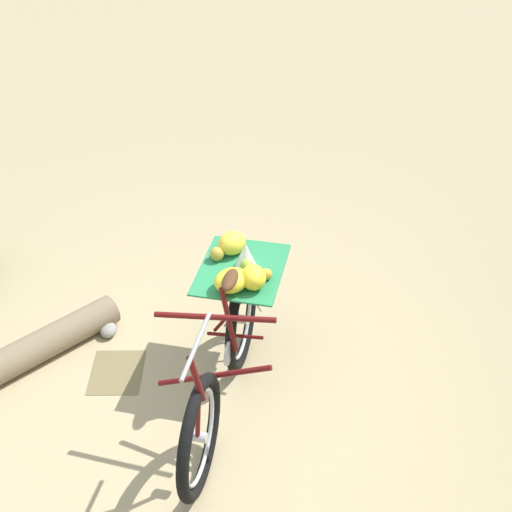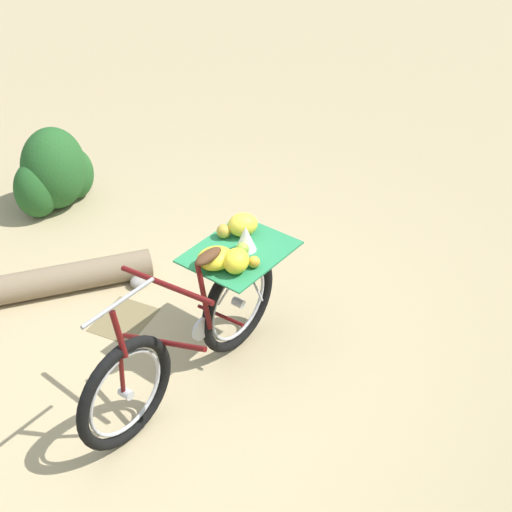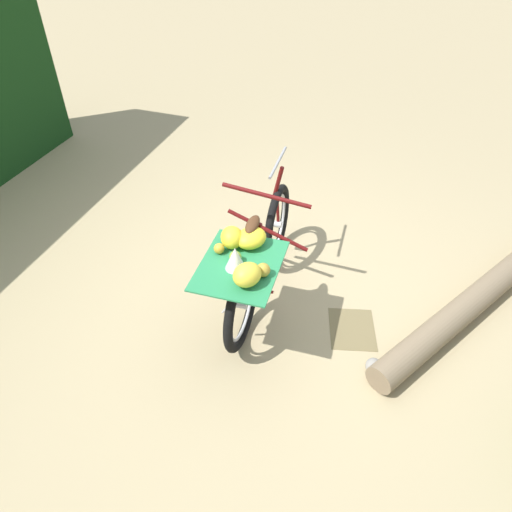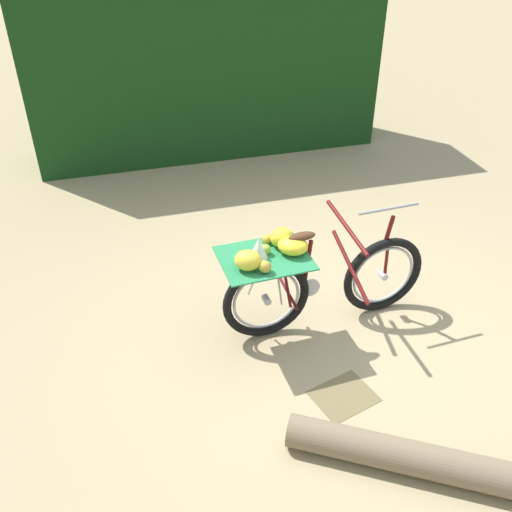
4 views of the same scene
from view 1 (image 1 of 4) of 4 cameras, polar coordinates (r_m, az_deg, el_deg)
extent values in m
plane|color=tan|center=(4.73, -3.48, -12.20)|extent=(60.00, 60.00, 0.00)
torus|color=black|center=(4.09, -4.60, -14.47)|extent=(0.73, 0.23, 0.73)
torus|color=#B7B7BC|center=(4.09, -4.60, -14.47)|extent=(0.56, 0.15, 0.57)
cylinder|color=#B7B7BC|center=(4.09, -4.60, -14.47)|extent=(0.08, 0.09, 0.06)
torus|color=black|center=(4.81, -1.18, -5.16)|extent=(0.73, 0.23, 0.73)
torus|color=#B7B7BC|center=(4.81, -1.18, -5.16)|extent=(0.56, 0.15, 0.57)
cylinder|color=#B7B7BC|center=(4.81, -1.18, -5.16)|extent=(0.08, 0.09, 0.06)
cylinder|color=#590F0F|center=(4.18, -3.48, -9.70)|extent=(0.19, 0.69, 0.30)
cylinder|color=#590F0F|center=(3.97, -3.42, -5.00)|extent=(0.19, 0.70, 0.11)
cylinder|color=#590F0F|center=(4.38, -2.23, -5.24)|extent=(0.06, 0.12, 0.49)
cylinder|color=#590F0F|center=(4.66, -1.71, -6.50)|extent=(0.11, 0.38, 0.05)
cylinder|color=#590F0F|center=(4.55, -1.64, -4.17)|extent=(0.09, 0.32, 0.47)
cylinder|color=#590F0F|center=(3.97, -4.75, -13.16)|extent=(0.04, 0.05, 0.30)
cylinder|color=#590F0F|center=(3.77, -4.88, -9.92)|extent=(0.06, 0.10, 0.30)
cylinder|color=gray|center=(3.65, -4.91, -7.29)|extent=(0.51, 0.14, 0.02)
ellipsoid|color=#4C2D19|center=(4.26, -2.12, -1.93)|extent=(0.23, 0.14, 0.06)
cylinder|color=#B7B7BC|center=(4.51, -2.28, -7.91)|extent=(0.16, 0.05, 0.16)
cylinder|color=#B7B7BC|center=(4.62, -1.48, -4.11)|extent=(0.06, 0.20, 0.39)
cylinder|color=#B7B7BC|center=(4.78, -0.90, -2.55)|extent=(0.07, 0.24, 0.39)
cube|color=brown|center=(4.58, -1.18, -1.26)|extent=(0.68, 0.56, 0.02)
cube|color=#287F4C|center=(4.57, -1.19, -1.08)|extent=(0.78, 0.67, 0.01)
ellipsoid|color=yellow|center=(4.36, -2.00, -2.00)|extent=(0.31, 0.30, 0.13)
ellipsoid|color=yellow|center=(4.36, -0.22, -1.75)|extent=(0.21, 0.19, 0.15)
ellipsoid|color=yellow|center=(4.68, -1.96, 1.06)|extent=(0.26, 0.26, 0.15)
sphere|color=gold|center=(4.45, 0.83, -1.49)|extent=(0.08, 0.08, 0.08)
sphere|color=#8CAD38|center=(4.52, -0.76, -0.79)|extent=(0.09, 0.09, 0.09)
sphere|color=#B29333|center=(4.63, -3.20, 0.17)|extent=(0.10, 0.10, 0.10)
cone|color=white|center=(4.55, -0.84, 0.12)|extent=(0.17, 0.17, 0.17)
ellipsoid|color=gray|center=(5.32, -11.93, -5.90)|extent=(0.15, 0.13, 0.09)
cube|color=olive|center=(5.04, -11.26, -9.24)|extent=(0.44, 0.36, 0.01)
camera|label=2|loc=(1.68, 83.60, 5.87)|focal=51.58mm
camera|label=3|loc=(6.14, -4.09, 29.78)|focal=33.05mm
camera|label=4|loc=(6.36, -33.56, 27.85)|focal=39.73mm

